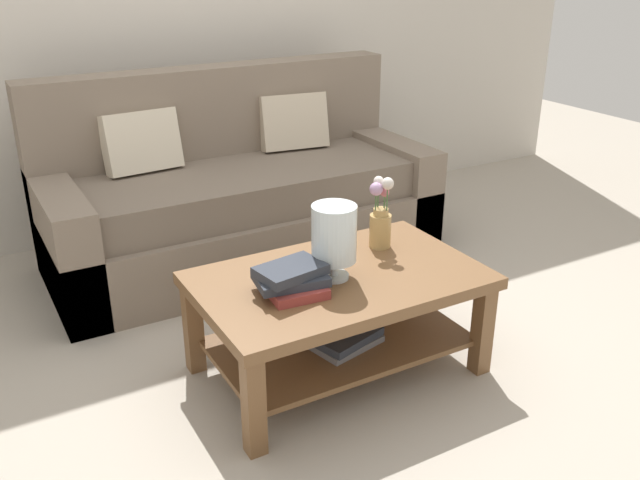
{
  "coord_description": "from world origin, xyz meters",
  "views": [
    {
      "loc": [
        -1.31,
        -2.55,
        1.69
      ],
      "look_at": [
        -0.0,
        -0.25,
        0.55
      ],
      "focal_mm": 38.77,
      "sensor_mm": 36.0,
      "label": 1
    }
  ],
  "objects_px": {
    "couch": "(238,197)",
    "flower_pitcher": "(380,219)",
    "glass_hurricane_vase": "(334,235)",
    "book_stack_main": "(292,279)",
    "coffee_table": "(338,303)"
  },
  "relations": [
    {
      "from": "coffee_table",
      "to": "book_stack_main",
      "type": "relative_size",
      "value": 3.94
    },
    {
      "from": "coffee_table",
      "to": "glass_hurricane_vase",
      "type": "height_order",
      "value": "glass_hurricane_vase"
    },
    {
      "from": "glass_hurricane_vase",
      "to": "couch",
      "type": "bearing_deg",
      "value": 83.73
    },
    {
      "from": "coffee_table",
      "to": "book_stack_main",
      "type": "bearing_deg",
      "value": -170.82
    },
    {
      "from": "coffee_table",
      "to": "glass_hurricane_vase",
      "type": "bearing_deg",
      "value": -164.78
    },
    {
      "from": "book_stack_main",
      "to": "glass_hurricane_vase",
      "type": "relative_size",
      "value": 0.95
    },
    {
      "from": "couch",
      "to": "coffee_table",
      "type": "xyz_separation_m",
      "value": [
        -0.12,
        -1.3,
        -0.04
      ]
    },
    {
      "from": "couch",
      "to": "flower_pitcher",
      "type": "bearing_deg",
      "value": -80.45
    },
    {
      "from": "couch",
      "to": "flower_pitcher",
      "type": "distance_m",
      "value": 1.18
    },
    {
      "from": "book_stack_main",
      "to": "glass_hurricane_vase",
      "type": "height_order",
      "value": "glass_hurricane_vase"
    },
    {
      "from": "book_stack_main",
      "to": "flower_pitcher",
      "type": "bearing_deg",
      "value": 20.03
    },
    {
      "from": "couch",
      "to": "book_stack_main",
      "type": "bearing_deg",
      "value": -104.56
    },
    {
      "from": "couch",
      "to": "glass_hurricane_vase",
      "type": "xyz_separation_m",
      "value": [
        -0.14,
        -1.31,
        0.27
      ]
    },
    {
      "from": "coffee_table",
      "to": "couch",
      "type": "bearing_deg",
      "value": 84.89
    },
    {
      "from": "couch",
      "to": "coffee_table",
      "type": "distance_m",
      "value": 1.31
    }
  ]
}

